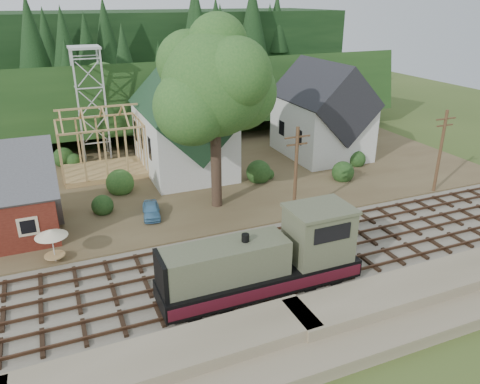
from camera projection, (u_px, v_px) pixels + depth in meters
name	position (u px, v px, depth m)	size (l,w,h in m)	color
ground	(240.00, 269.00, 31.93)	(140.00, 140.00, 0.00)	#384C1E
embankment	(302.00, 349.00, 24.70)	(64.00, 5.00, 1.60)	#7F7259
railroad_bed	(240.00, 268.00, 31.90)	(64.00, 11.00, 0.16)	#726B5B
village_flat	(171.00, 179.00, 47.19)	(64.00, 26.00, 0.30)	brown
hillside	(128.00, 125.00, 67.66)	(70.00, 28.00, 8.00)	#1E3F19
ridge	(111.00, 104.00, 81.27)	(80.00, 20.00, 12.00)	black
church	(183.00, 125.00, 47.38)	(8.40, 15.17, 13.00)	silver
farmhouse	(322.00, 115.00, 52.63)	(8.40, 10.80, 10.60)	silver
timber_frame	(101.00, 146.00, 47.25)	(8.20, 6.20, 6.99)	tan
lattice_tower	(87.00, 70.00, 49.74)	(3.20, 3.20, 12.12)	silver
big_tree	(216.00, 91.00, 37.33)	(10.90, 8.40, 14.70)	#38281E
telegraph_pole_near	(296.00, 173.00, 37.21)	(2.20, 0.28, 8.00)	#4C331E
telegraph_pole_far	(440.00, 151.00, 42.55)	(2.20, 0.28, 8.00)	#4C331E
locomotive	(268.00, 260.00, 28.75)	(12.62, 3.15, 5.03)	black
car_blue	(151.00, 210.00, 38.67)	(1.38, 3.43, 1.17)	#5892BD
car_red	(345.00, 158.00, 51.16)	(1.98, 4.30, 1.19)	red
patio_set	(51.00, 234.00, 31.58)	(2.18, 2.18, 2.42)	silver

